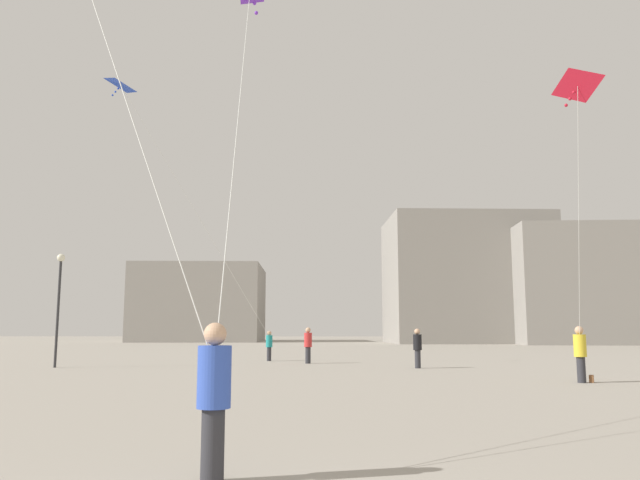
{
  "coord_description": "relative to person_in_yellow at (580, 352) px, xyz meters",
  "views": [
    {
      "loc": [
        0.55,
        -4.15,
        1.72
      ],
      "look_at": [
        0.0,
        16.03,
        4.59
      ],
      "focal_mm": 35.31,
      "sensor_mm": 36.0,
      "label": 1
    }
  ],
  "objects": [
    {
      "name": "kite_crimson_delta",
      "position": [
        -0.72,
        -2.9,
        7.78
      ],
      "size": [
        1.34,
        3.65,
        7.96
      ],
      "color": "red"
    },
    {
      "name": "building_left_hall",
      "position": [
        -27.47,
        69.35,
        4.32
      ],
      "size": [
        18.16,
        17.89,
        10.64
      ],
      "color": "gray",
      "rests_on": "ground_plane"
    },
    {
      "name": "person_in_blue",
      "position": [
        -9.35,
        -13.63,
        -0.01
      ],
      "size": [
        0.39,
        0.39,
        1.8
      ],
      "rotation": [
        0.0,
        0.0,
        0.14
      ],
      "color": "#2D2D33",
      "rests_on": "ground_plane"
    },
    {
      "name": "building_right_hall",
      "position": [
        26.53,
        54.8,
        5.79
      ],
      "size": [
        28.07,
        15.35,
        13.58
      ],
      "color": "gray",
      "rests_on": "ground_plane"
    },
    {
      "name": "person_in_yellow",
      "position": [
        0.0,
        0.0,
        0.0
      ],
      "size": [
        0.4,
        0.4,
        1.82
      ],
      "rotation": [
        0.0,
        0.0,
        2.97
      ],
      "color": "#2D2D33",
      "rests_on": "ground_plane"
    },
    {
      "name": "person_in_black",
      "position": [
        -4.34,
        7.55,
        -0.04
      ],
      "size": [
        0.38,
        0.38,
        1.75
      ],
      "rotation": [
        0.0,
        0.0,
        1.56
      ],
      "color": "#2D2D33",
      "rests_on": "ground_plane"
    },
    {
      "name": "person_in_red",
      "position": [
        -9.42,
        11.34,
        -0.01
      ],
      "size": [
        0.39,
        0.39,
        1.81
      ],
      "rotation": [
        0.0,
        0.0,
        1.92
      ],
      "color": "#2D2D33",
      "rests_on": "ground_plane"
    },
    {
      "name": "handbag_beside_flyer",
      "position": [
        0.35,
        0.1,
        -0.88
      ],
      "size": [
        0.26,
        0.35,
        0.24
      ],
      "primitive_type": "cube",
      "rotation": [
        0.0,
        0.0,
        1.16
      ],
      "color": "brown",
      "rests_on": "ground_plane"
    },
    {
      "name": "building_centre_hall",
      "position": [
        8.53,
        59.98,
        6.96
      ],
      "size": [
        20.44,
        15.63,
        15.91
      ],
      "color": "gray",
      "rests_on": "ground_plane"
    },
    {
      "name": "person_in_teal",
      "position": [
        -11.67,
        13.84,
        -0.1
      ],
      "size": [
        0.36,
        0.36,
        1.63
      ],
      "rotation": [
        0.0,
        0.0,
        2.08
      ],
      "color": "#2D2D33",
      "rests_on": "ground_plane"
    },
    {
      "name": "lamppost_east",
      "position": [
        -20.72,
        7.58,
        2.46
      ],
      "size": [
        0.36,
        0.36,
        5.18
      ],
      "color": "#2D2D30",
      "rests_on": "ground_plane"
    },
    {
      "name": "kite_cobalt_delta",
      "position": [
        -18.58,
        8.9,
        12.61
      ],
      "size": [
        7.77,
        5.89,
        12.95
      ],
      "color": "blue"
    }
  ]
}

